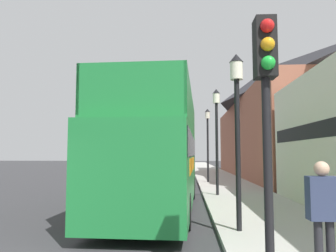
# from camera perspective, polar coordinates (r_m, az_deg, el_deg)

# --- Properties ---
(ground_plane) EXTENTS (144.00, 144.00, 0.00)m
(ground_plane) POSITION_cam_1_polar(r_m,az_deg,el_deg) (26.03, -6.25, -9.31)
(ground_plane) COLOR #333335
(sidewalk) EXTENTS (3.52, 108.00, 0.14)m
(sidewalk) POSITION_cam_1_polar(r_m,az_deg,el_deg) (22.82, 9.70, -9.72)
(sidewalk) COLOR #ADAAA3
(sidewalk) RESTS_ON ground_plane
(brick_terrace_rear) EXTENTS (6.00, 24.98, 9.69)m
(brick_terrace_rear) POSITION_cam_1_polar(r_m,az_deg,el_deg) (30.03, 17.25, 0.73)
(brick_terrace_rear) COLOR #935642
(brick_terrace_rear) RESTS_ON ground_plane
(tour_bus) EXTENTS (2.97, 10.13, 4.11)m
(tour_bus) POSITION_cam_1_polar(r_m,az_deg,el_deg) (12.01, -1.82, -5.83)
(tour_bus) COLOR #1E7A38
(tour_bus) RESTS_ON ground_plane
(parked_car_ahead_of_bus) EXTENTS (1.96, 4.32, 1.47)m
(parked_car_ahead_of_bus) POSITION_cam_1_polar(r_m,az_deg,el_deg) (20.80, 2.16, -8.56)
(parked_car_ahead_of_bus) COLOR silver
(parked_car_ahead_of_bus) RESTS_ON ground_plane
(pedestrian_nearest) EXTENTS (0.46, 0.25, 1.76)m
(pedestrian_nearest) POSITION_cam_1_polar(r_m,az_deg,el_deg) (5.74, 25.39, -12.56)
(pedestrian_nearest) COLOR #232328
(pedestrian_nearest) RESTS_ON sidewalk
(traffic_signal) EXTENTS (0.28, 0.42, 3.77)m
(traffic_signal) POSITION_cam_1_polar(r_m,az_deg,el_deg) (4.71, 16.73, 6.19)
(traffic_signal) COLOR black
(traffic_signal) RESTS_ON sidewalk
(lamp_post_nearest) EXTENTS (0.35, 0.35, 4.43)m
(lamp_post_nearest) POSITION_cam_1_polar(r_m,az_deg,el_deg) (8.47, 11.93, 3.38)
(lamp_post_nearest) COLOR black
(lamp_post_nearest) RESTS_ON sidewalk
(lamp_post_second) EXTENTS (0.35, 0.35, 4.93)m
(lamp_post_second) POSITION_cam_1_polar(r_m,az_deg,el_deg) (15.49, 8.46, 0.75)
(lamp_post_second) COLOR black
(lamp_post_second) RESTS_ON sidewalk
(lamp_post_third) EXTENTS (0.35, 0.35, 4.97)m
(lamp_post_third) POSITION_cam_1_polar(r_m,az_deg,el_deg) (22.51, 6.92, -0.96)
(lamp_post_third) COLOR black
(lamp_post_third) RESTS_ON sidewalk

